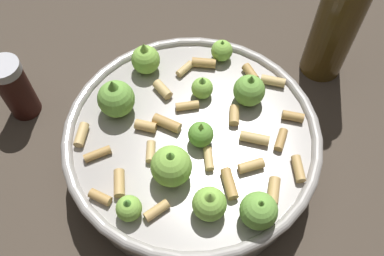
{
  "coord_description": "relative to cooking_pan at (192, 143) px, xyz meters",
  "views": [
    {
      "loc": [
        -0.16,
        -0.19,
        0.47
      ],
      "look_at": [
        0.0,
        0.0,
        0.08
      ],
      "focal_mm": 38.12,
      "sensor_mm": 36.0,
      "label": 1
    }
  ],
  "objects": [
    {
      "name": "ground_plane",
      "position": [
        0.0,
        0.0,
        -0.04
      ],
      "size": [
        2.4,
        2.4,
        0.0
      ],
      "primitive_type": "plane",
      "color": "#42382D"
    },
    {
      "name": "pepper_shaker",
      "position": [
        -0.12,
        0.21,
        0.0
      ],
      "size": [
        0.04,
        0.04,
        0.09
      ],
      "color": "#33140F",
      "rests_on": "ground"
    },
    {
      "name": "olive_oil_bottle",
      "position": [
        0.25,
        -0.01,
        0.06
      ],
      "size": [
        0.06,
        0.06,
        0.24
      ],
      "color": "#4C3814",
      "rests_on": "ground"
    },
    {
      "name": "cooking_pan",
      "position": [
        0.0,
        0.0,
        0.0
      ],
      "size": [
        0.3,
        0.3,
        0.12
      ],
      "color": "#9E9993",
      "rests_on": "ground"
    }
  ]
}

